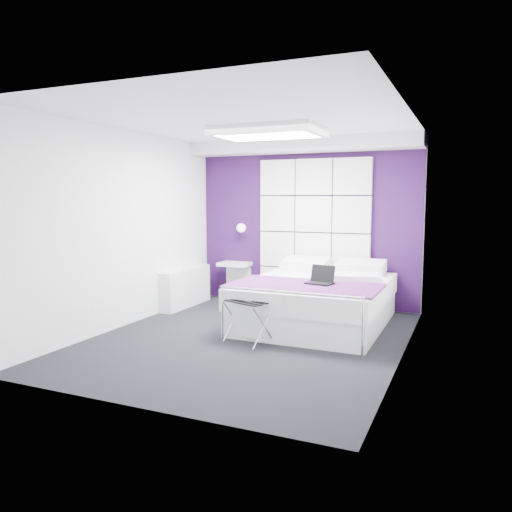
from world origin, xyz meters
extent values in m
plane|color=black|center=(0.00, 0.00, 0.00)|extent=(4.40, 4.40, 0.00)
plane|color=white|center=(0.00, 0.00, 2.60)|extent=(4.40, 4.40, 0.00)
plane|color=white|center=(0.00, 2.20, 1.30)|extent=(3.60, 0.00, 3.60)
plane|color=white|center=(-1.80, 0.00, 1.30)|extent=(0.00, 4.40, 4.40)
plane|color=white|center=(1.80, 0.00, 1.30)|extent=(0.00, 4.40, 4.40)
cube|color=#290D39|center=(0.00, 2.19, 1.30)|extent=(3.58, 0.02, 2.58)
cube|color=white|center=(0.00, 1.95, 2.50)|extent=(3.58, 0.50, 0.20)
sphere|color=white|center=(-1.05, 2.06, 1.22)|extent=(0.15, 0.15, 0.15)
cube|color=white|center=(-1.69, 1.30, 0.30)|extent=(0.22, 1.20, 0.60)
cube|color=white|center=(0.55, 1.00, 0.16)|extent=(1.76, 2.20, 0.33)
cube|color=silver|center=(0.55, 1.00, 0.47)|extent=(1.80, 2.24, 0.27)
cube|color=#521A5F|center=(0.55, 0.45, 0.62)|extent=(1.86, 0.99, 0.03)
cube|color=white|center=(-1.17, 2.02, 0.62)|extent=(0.50, 0.39, 0.06)
cube|color=black|center=(0.06, -0.13, 0.49)|extent=(0.51, 0.37, 0.01)
cube|color=black|center=(0.71, 0.56, 0.65)|extent=(0.32, 0.22, 0.02)
cube|color=black|center=(0.71, 0.67, 0.76)|extent=(0.32, 0.01, 0.21)
camera|label=1|loc=(2.43, -5.39, 1.70)|focal=35.00mm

